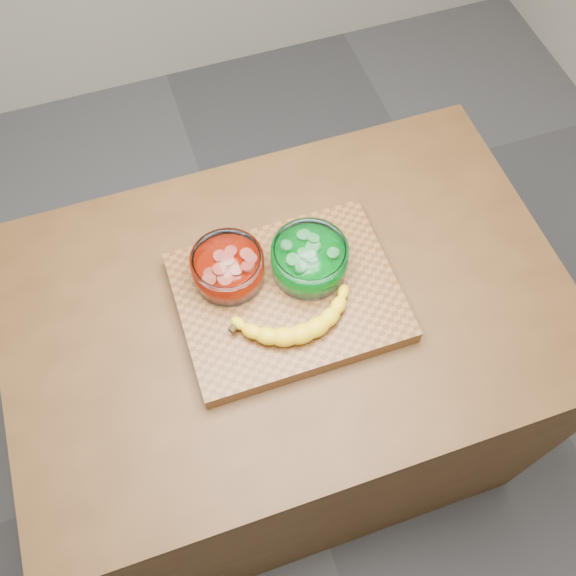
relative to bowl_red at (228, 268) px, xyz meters
name	(u,v)px	position (x,y,z in m)	size (l,w,h in m)	color
ground	(288,427)	(0.10, -0.08, -0.97)	(3.50, 3.50, 0.00)	#4F4F53
counter	(288,379)	(0.10, -0.08, -0.52)	(1.20, 0.80, 0.90)	#513218
cutting_board	(288,297)	(0.10, -0.08, -0.05)	(0.45, 0.35, 0.04)	brown
bowl_red	(228,268)	(0.00, 0.00, 0.00)	(0.15, 0.15, 0.07)	white
bowl_green	(309,259)	(0.16, -0.04, 0.00)	(0.16, 0.16, 0.07)	white
banana	(296,320)	(0.10, -0.15, -0.02)	(0.29, 0.13, 0.04)	yellow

